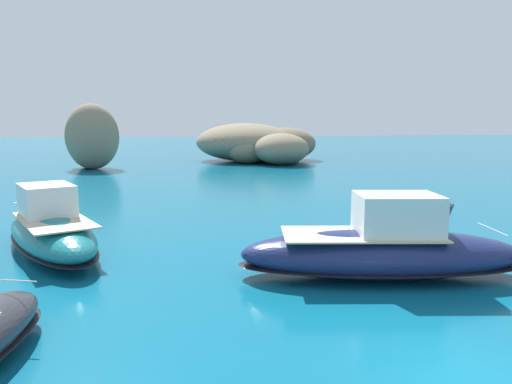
{
  "coord_description": "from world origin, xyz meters",
  "views": [
    {
      "loc": [
        -6.62,
        -8.38,
        5.56
      ],
      "look_at": [
        -1.38,
        17.36,
        1.73
      ],
      "focal_mm": 33.02,
      "sensor_mm": 36.0,
      "label": 1
    }
  ],
  "objects_px": {
    "islet_small": "(90,139)",
    "motorboat_navy": "(383,250)",
    "motorboat_teal": "(51,229)",
    "islet_large": "(258,145)"
  },
  "relations": [
    {
      "from": "islet_small",
      "to": "motorboat_navy",
      "type": "bearing_deg",
      "value": -70.55
    },
    {
      "from": "motorboat_teal",
      "to": "islet_small",
      "type": "bearing_deg",
      "value": 95.27
    },
    {
      "from": "motorboat_navy",
      "to": "motorboat_teal",
      "type": "xyz_separation_m",
      "value": [
        -12.62,
        6.23,
        -0.05
      ]
    },
    {
      "from": "islet_small",
      "to": "motorboat_teal",
      "type": "height_order",
      "value": "islet_small"
    },
    {
      "from": "islet_large",
      "to": "motorboat_teal",
      "type": "bearing_deg",
      "value": -111.82
    },
    {
      "from": "islet_large",
      "to": "motorboat_teal",
      "type": "distance_m",
      "value": 51.61
    },
    {
      "from": "islet_large",
      "to": "motorboat_navy",
      "type": "height_order",
      "value": "islet_large"
    },
    {
      "from": "islet_small",
      "to": "islet_large",
      "type": "bearing_deg",
      "value": 19.12
    },
    {
      "from": "islet_large",
      "to": "islet_small",
      "type": "bearing_deg",
      "value": -160.88
    },
    {
      "from": "islet_small",
      "to": "motorboat_teal",
      "type": "relative_size",
      "value": 0.78
    }
  ]
}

